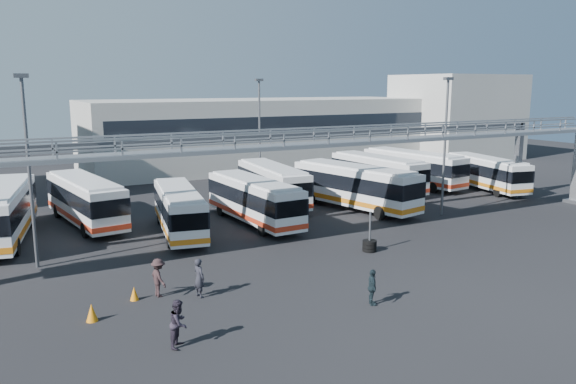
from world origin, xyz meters
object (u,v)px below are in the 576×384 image
cone_left (134,293)px  light_pole_left (28,162)px  bus_3 (179,209)px  bus_6 (355,185)px  bus_1 (2,211)px  pedestrian_a (199,278)px  light_pole_mid (445,139)px  bus_5 (272,183)px  pedestrian_c (159,278)px  cone_right (92,312)px  tire_stack (370,245)px  light_pole_back (260,129)px  pedestrian_d (372,287)px  bus_2 (85,199)px  bus_4 (254,199)px  pedestrian_b (179,323)px  bus_7 (377,172)px  bus_9 (486,172)px  bus_8 (413,167)px

cone_left → light_pole_left: bearing=115.5°
bus_3 → bus_6: size_ratio=0.87×
bus_1 → pedestrian_a: 16.74m
light_pole_mid → bus_5: bearing=135.1°
bus_1 → pedestrian_c: size_ratio=6.55×
cone_right → tire_stack: size_ratio=0.32×
light_pole_back → pedestrian_d: size_ratio=6.23×
cone_left → bus_2: bearing=88.4°
bus_4 → pedestrian_b: 19.16m
bus_5 → pedestrian_a: bearing=-120.4°
pedestrian_a → bus_7: bearing=-66.1°
bus_5 → cone_left: (-15.02, -15.74, -1.48)m
light_pole_back → cone_right: bearing=-129.3°
pedestrian_d → cone_left: size_ratio=2.61×
tire_stack → cone_right: bearing=-170.8°
bus_9 → pedestrian_d: (-26.23, -17.63, -0.88)m
bus_6 → bus_9: (15.56, 1.08, -0.23)m
bus_4 → bus_8: 20.78m
bus_2 → bus_5: size_ratio=1.02×
bus_3 → cone_left: 11.72m
bus_9 → pedestrian_c: 36.35m
cone_left → tire_stack: tire_stack is taller
pedestrian_d → tire_stack: (4.85, 6.72, -0.42)m
bus_6 → bus_7: (6.24, 5.29, -0.11)m
bus_1 → bus_9: (40.19, -1.85, -0.24)m
bus_4 → tire_stack: (3.09, -9.42, -1.37)m
pedestrian_d → tire_stack: 8.30m
light_pole_mid → bus_6: 7.66m
bus_8 → tire_stack: 22.95m
bus_5 → bus_7: bearing=8.4°
bus_3 → pedestrian_b: bus_3 is taller
light_pole_mid → bus_8: (6.21, 10.50, -3.85)m
bus_2 → bus_3: (4.98, -5.52, -0.15)m
bus_8 → pedestrian_b: 37.62m
bus_3 → pedestrian_b: size_ratio=5.59×
bus_2 → bus_9: 35.17m
pedestrian_c → tire_stack: size_ratio=0.75×
bus_4 → pedestrian_d: size_ratio=6.48×
tire_stack → pedestrian_b: bearing=-154.3°
bus_2 → bus_4: bearing=-34.2°
light_pole_mid → bus_9: 12.94m
light_pole_mid → pedestrian_c: light_pole_mid is taller
bus_2 → cone_right: bus_2 is taller
bus_2 → cone_right: bearing=-105.7°
bus_3 → pedestrian_c: 11.26m
bus_6 → cone_left: bearing=-163.0°
bus_3 → bus_4: size_ratio=0.97×
light_pole_back → cone_left: size_ratio=16.23×
bus_1 → pedestrian_b: 20.03m
tire_stack → bus_5: bearing=86.1°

